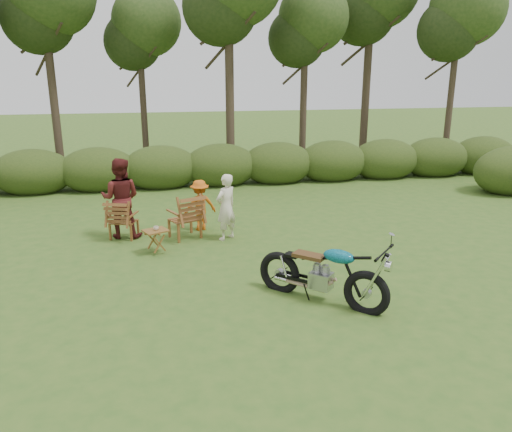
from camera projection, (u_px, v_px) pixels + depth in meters
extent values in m
plane|color=#30531B|center=(289.00, 296.00, 8.65)|extent=(80.00, 80.00, 0.00)
cylinder|color=#33271C|center=(51.00, 75.00, 17.03)|extent=(0.28, 0.28, 7.20)
sphere|color=#264018|center=(43.00, 4.00, 16.40)|extent=(2.88, 2.88, 2.88)
cylinder|color=#33271C|center=(142.00, 87.00, 18.76)|extent=(0.24, 0.24, 6.30)
sphere|color=#264018|center=(139.00, 31.00, 18.21)|extent=(2.52, 2.52, 2.52)
cylinder|color=#33271C|center=(229.00, 68.00, 17.07)|extent=(0.30, 0.30, 7.65)
cylinder|color=#33271C|center=(304.00, 84.00, 18.84)|extent=(0.26, 0.26, 6.48)
sphere|color=#264018|center=(305.00, 27.00, 18.27)|extent=(2.59, 2.59, 2.59)
cylinder|color=#33271C|center=(368.00, 65.00, 20.23)|extent=(0.32, 0.32, 7.92)
cylinder|color=#33271C|center=(453.00, 79.00, 18.79)|extent=(0.24, 0.24, 6.84)
sphere|color=#264018|center=(459.00, 19.00, 18.19)|extent=(2.74, 2.74, 2.74)
ellipsoid|color=#293D16|center=(33.00, 173.00, 15.80)|extent=(2.52, 1.68, 1.51)
ellipsoid|color=#293D16|center=(98.00, 170.00, 16.18)|extent=(2.52, 1.68, 1.51)
ellipsoid|color=#293D16|center=(161.00, 168.00, 16.56)|extent=(2.52, 1.68, 1.51)
ellipsoid|color=#293D16|center=(221.00, 166.00, 16.93)|extent=(2.52, 1.68, 1.51)
ellipsoid|color=#293D16|center=(278.00, 164.00, 17.31)|extent=(2.52, 1.68, 1.51)
ellipsoid|color=#293D16|center=(332.00, 162.00, 17.69)|extent=(2.52, 1.68, 1.51)
ellipsoid|color=#293D16|center=(385.00, 160.00, 18.07)|extent=(2.52, 1.68, 1.51)
ellipsoid|color=#293D16|center=(435.00, 158.00, 18.45)|extent=(2.52, 1.68, 1.51)
ellipsoid|color=#293D16|center=(483.00, 156.00, 18.83)|extent=(2.52, 1.68, 1.51)
imported|color=beige|center=(156.00, 228.00, 10.51)|extent=(0.13, 0.13, 0.09)
imported|color=beige|center=(227.00, 239.00, 11.56)|extent=(0.67, 0.63, 1.53)
imported|color=#521817|center=(124.00, 237.00, 11.73)|extent=(1.02, 0.87, 1.86)
imported|color=#C25812|center=(201.00, 230.00, 12.23)|extent=(0.88, 0.62, 1.24)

